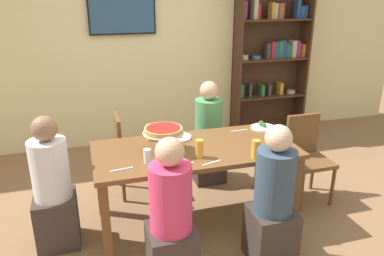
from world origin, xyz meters
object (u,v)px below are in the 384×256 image
(salad_plate_near_diner, at_px, (178,137))
(cutlery_spare_fork, at_px, (184,165))
(chair_far_left, at_px, (130,151))
(deep_dish_pizza_stand, at_px, (163,132))
(water_glass_clear_near, at_px, (147,156))
(diner_near_right, at_px, (273,206))
(television, at_px, (122,14))
(cutlery_fork_far, at_px, (212,163))
(beer_glass_amber_spare, at_px, (150,132))
(cutlery_knife_near, at_px, (284,150))
(bookshelf, at_px, (271,55))
(diner_head_west, at_px, (53,192))
(dining_table, at_px, (195,157))
(salad_plate_far_diner, at_px, (263,127))
(beer_glass_amber_tall, at_px, (199,149))
(beer_glass_amber_short, at_px, (256,149))
(cutlery_fork_near, at_px, (239,130))
(diner_far_right, at_px, (208,139))
(chair_head_east, at_px, (306,154))
(diner_near_left, at_px, (171,224))
(cutlery_knife_far, at_px, (122,169))

(salad_plate_near_diner, distance_m, cutlery_spare_fork, 0.59)
(chair_far_left, bearing_deg, deep_dish_pizza_stand, 17.26)
(water_glass_clear_near, bearing_deg, diner_near_right, -30.30)
(television, distance_m, cutlery_fork_far, 2.68)
(chair_far_left, xyz_separation_m, cutlery_spare_fork, (0.31, -1.00, 0.26))
(beer_glass_amber_spare, xyz_separation_m, cutlery_knife_near, (1.07, -0.57, -0.07))
(bookshelf, height_order, diner_head_west, bookshelf)
(dining_table, distance_m, salad_plate_far_diner, 0.86)
(beer_glass_amber_tall, height_order, beer_glass_amber_short, beer_glass_amber_tall)
(bookshelf, relative_size, beer_glass_amber_tall, 14.27)
(cutlery_fork_near, xyz_separation_m, cutlery_spare_fork, (-0.73, -0.60, 0.00))
(television, xyz_separation_m, diner_far_right, (0.71, -1.37, -1.27))
(dining_table, xyz_separation_m, diner_head_west, (-1.22, -0.01, -0.16))
(diner_near_right, bearing_deg, salad_plate_near_diner, 27.52)
(diner_far_right, xyz_separation_m, salad_plate_far_diner, (0.43, -0.45, 0.26))
(diner_near_right, bearing_deg, beer_glass_amber_spare, 37.71)
(diner_head_west, xyz_separation_m, diner_near_right, (1.63, -0.69, 0.00))
(television, bearing_deg, water_glass_clear_near, -93.07)
(chair_head_east, height_order, beer_glass_amber_spare, beer_glass_amber_spare)
(beer_glass_amber_spare, height_order, cutlery_fork_near, beer_glass_amber_spare)
(chair_head_east, bearing_deg, cutlery_spare_fork, 16.43)
(beer_glass_amber_short, bearing_deg, diner_near_right, -91.38)
(diner_near_left, xyz_separation_m, beer_glass_amber_short, (0.82, 0.37, 0.33))
(television, bearing_deg, diner_near_left, -91.17)
(diner_head_west, height_order, beer_glass_amber_short, diner_head_west)
(deep_dish_pizza_stand, distance_m, cutlery_fork_far, 0.50)
(diner_near_left, relative_size, salad_plate_far_diner, 4.52)
(deep_dish_pizza_stand, height_order, beer_glass_amber_spare, deep_dish_pizza_stand)
(television, bearing_deg, cutlery_knife_far, -98.17)
(diner_near_right, relative_size, water_glass_clear_near, 9.75)
(diner_near_left, height_order, beer_glass_amber_short, diner_near_left)
(beer_glass_amber_spare, relative_size, water_glass_clear_near, 1.28)
(bookshelf, height_order, chair_head_east, bookshelf)
(water_glass_clear_near, xyz_separation_m, cutlery_fork_near, (1.00, 0.47, -0.06))
(diner_far_right, relative_size, salad_plate_near_diner, 4.50)
(deep_dish_pizza_stand, xyz_separation_m, cutlery_fork_near, (0.83, 0.29, -0.18))
(deep_dish_pizza_stand, height_order, cutlery_fork_near, deep_dish_pizza_stand)
(bookshelf, distance_m, beer_glass_amber_spare, 2.75)
(television, xyz_separation_m, diner_head_west, (-0.88, -2.11, -1.27))
(beer_glass_amber_tall, bearing_deg, television, 97.63)
(salad_plate_far_diner, distance_m, cutlery_fork_far, 0.99)
(diner_near_left, height_order, salad_plate_near_diner, diner_near_left)
(chair_head_east, bearing_deg, water_glass_clear_near, 9.74)
(diner_head_west, relative_size, salad_plate_far_diner, 4.52)
(diner_near_left, relative_size, beer_glass_amber_tall, 7.42)
(diner_near_right, distance_m, chair_head_east, 1.13)
(deep_dish_pizza_stand, distance_m, beer_glass_amber_spare, 0.32)
(beer_glass_amber_short, bearing_deg, salad_plate_far_diner, 58.60)
(diner_near_left, distance_m, beer_glass_amber_short, 0.95)
(bookshelf, bearing_deg, salad_plate_far_diner, -119.07)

